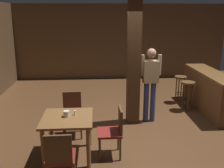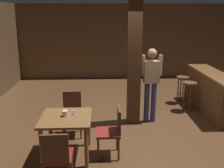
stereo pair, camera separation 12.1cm
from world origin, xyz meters
TOP-DOWN VIEW (x-y plane):
  - ground_plane at (0.00, 0.00)m, footprint 10.80×10.80m
  - wall_back at (0.00, 4.50)m, footprint 8.00×0.10m
  - pillar at (-0.14, 0.37)m, footprint 0.28×0.28m
  - dining_table at (-1.49, -1.04)m, footprint 0.86×0.86m
  - chair_north at (-1.48, -0.18)m, footprint 0.44×0.44m
  - chair_east at (-0.69, -1.06)m, footprint 0.42×0.42m
  - chair_south at (-1.52, -1.86)m, footprint 0.43×0.43m
  - napkin_cup at (-1.50, -1.01)m, footprint 0.10×0.10m
  - salt_shaker at (-1.36, -0.95)m, footprint 0.03×0.03m
  - standing_person at (0.25, 0.37)m, footprint 0.47×0.21m
  - bar_counter at (1.86, 0.95)m, footprint 0.56×2.28m
  - bar_stool_near at (1.38, 0.99)m, footprint 0.35×0.35m
  - bar_stool_mid at (1.39, 1.59)m, footprint 0.33×0.33m

SIDE VIEW (x-z plane):
  - ground_plane at x=0.00m, z-range 0.00..0.00m
  - chair_north at x=-1.48m, z-range 0.06..0.95m
  - chair_east at x=-0.69m, z-range 0.06..0.95m
  - chair_south at x=-1.52m, z-range 0.06..0.95m
  - bar_counter at x=1.86m, z-range 0.01..1.02m
  - bar_stool_mid at x=1.39m, z-range 0.18..0.94m
  - bar_stool_near at x=1.38m, z-range 0.19..0.96m
  - dining_table at x=-1.49m, z-range 0.24..0.99m
  - salt_shaker at x=-1.36m, z-range 0.75..0.84m
  - napkin_cup at x=-1.50m, z-range 0.75..0.85m
  - standing_person at x=0.25m, z-range 0.14..1.86m
  - wall_back at x=0.00m, z-range 0.00..2.80m
  - pillar at x=-0.14m, z-range 0.00..2.80m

